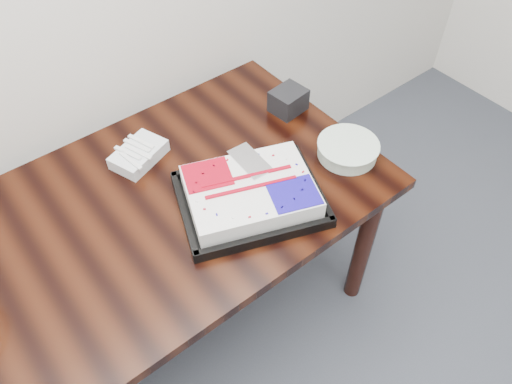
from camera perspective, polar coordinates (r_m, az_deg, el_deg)
table at (r=1.68m, az=-15.22°, el=-5.82°), size 1.80×0.90×0.75m
cake_tray at (r=1.59m, az=-0.68°, el=-0.24°), size 0.55×0.49×0.09m
plate_stack at (r=1.78m, az=10.44°, el=4.81°), size 0.22×0.22×0.05m
fork_bag at (r=1.79m, az=-13.25°, el=4.27°), size 0.22×0.18×0.06m
napkin_box at (r=1.94m, az=3.71°, el=10.39°), size 0.14×0.12×0.09m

